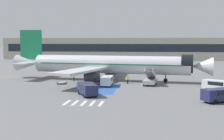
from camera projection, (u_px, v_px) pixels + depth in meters
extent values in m
plane|color=slate|center=(118.00, 81.00, 65.11)|extent=(600.00, 600.00, 0.00)
cube|color=gold|center=(110.00, 81.00, 66.30)|extent=(76.50, 11.32, 0.01)
cube|color=#2856A8|center=(103.00, 88.00, 55.70)|extent=(5.12, 13.16, 0.01)
cube|color=silver|center=(67.00, 103.00, 42.73)|extent=(0.44, 3.60, 0.01)
cube|color=silver|center=(75.00, 103.00, 42.59)|extent=(0.44, 3.60, 0.01)
cube|color=silver|center=(84.00, 103.00, 42.45)|extent=(0.44, 3.60, 0.01)
cube|color=silver|center=(92.00, 103.00, 42.31)|extent=(0.44, 3.60, 0.01)
cube|color=silver|center=(101.00, 103.00, 42.16)|extent=(0.44, 3.60, 0.01)
cylinder|color=silver|center=(110.00, 64.00, 65.98)|extent=(33.47, 8.51, 3.76)
cone|color=silver|center=(202.00, 66.00, 61.12)|extent=(4.62, 4.24, 3.69)
cone|color=silver|center=(28.00, 63.00, 71.04)|extent=(6.10, 4.38, 3.61)
cylinder|color=black|center=(187.00, 64.00, 61.81)|extent=(2.78, 4.08, 3.80)
cube|color=#197A4C|center=(110.00, 64.00, 65.96)|extent=(30.85, 8.20, 0.24)
cube|color=silver|center=(107.00, 64.00, 75.00)|extent=(4.59, 16.16, 0.44)
cylinder|color=#38383D|center=(111.00, 70.00, 73.37)|extent=(2.91, 2.39, 2.03)
cube|color=silver|center=(82.00, 70.00, 58.76)|extent=(8.86, 16.76, 0.44)
cylinder|color=#38383D|center=(92.00, 76.00, 59.83)|extent=(2.91, 2.39, 2.03)
cube|color=#197A4C|center=(31.00, 44.00, 70.43)|extent=(5.26, 1.11, 6.48)
cube|color=silver|center=(41.00, 61.00, 74.09)|extent=(4.22, 6.44, 0.24)
cube|color=silver|center=(25.00, 63.00, 67.22)|extent=(4.22, 6.44, 0.24)
cylinder|color=#38383D|center=(166.00, 74.00, 63.11)|extent=(0.20, 0.20, 2.65)
cylinder|color=black|center=(166.00, 80.00, 63.24)|extent=(0.87, 0.40, 0.84)
cylinder|color=#38383D|center=(107.00, 71.00, 69.43)|extent=(0.24, 0.24, 2.33)
cylinder|color=black|center=(107.00, 76.00, 69.54)|extent=(1.17, 0.75, 1.10)
cylinder|color=#38383D|center=(99.00, 74.00, 63.70)|extent=(0.24, 0.24, 2.33)
cylinder|color=black|center=(99.00, 79.00, 63.81)|extent=(1.17, 0.75, 1.10)
cube|color=#ADB2BA|center=(150.00, 81.00, 59.55)|extent=(2.87, 5.07, 0.70)
cylinder|color=black|center=(147.00, 82.00, 61.44)|extent=(0.32, 0.72, 0.70)
cylinder|color=black|center=(156.00, 82.00, 60.96)|extent=(0.32, 0.72, 0.70)
cylinder|color=black|center=(144.00, 84.00, 58.22)|extent=(0.32, 0.72, 0.70)
cylinder|color=black|center=(154.00, 85.00, 57.73)|extent=(0.32, 0.72, 0.70)
cube|color=#4C4C51|center=(150.00, 75.00, 59.44)|extent=(2.01, 4.30, 1.80)
cube|color=#4C4C51|center=(152.00, 70.00, 61.56)|extent=(1.79, 1.33, 0.12)
cube|color=silver|center=(146.00, 73.00, 59.60)|extent=(0.70, 4.40, 2.53)
cube|color=silver|center=(154.00, 73.00, 59.20)|extent=(0.70, 4.40, 2.53)
cube|color=#38383D|center=(93.00, 69.00, 86.22)|extent=(9.10, 3.95, 0.60)
cube|color=silver|center=(108.00, 67.00, 84.96)|extent=(2.33, 2.67, 1.60)
cube|color=black|center=(112.00, 66.00, 84.65)|extent=(0.38, 1.98, 0.70)
cylinder|color=#B7BCC4|center=(92.00, 63.00, 86.19)|extent=(6.40, 3.48, 2.50)
cylinder|color=gold|center=(92.00, 63.00, 86.19)|extent=(0.77, 2.57, 2.55)
cylinder|color=black|center=(108.00, 70.00, 86.28)|extent=(0.99, 0.44, 0.96)
cylinder|color=black|center=(106.00, 70.00, 84.01)|extent=(0.99, 0.44, 0.96)
cylinder|color=black|center=(93.00, 69.00, 87.52)|extent=(0.99, 0.44, 0.96)
cylinder|color=black|center=(90.00, 70.00, 85.26)|extent=(0.99, 0.44, 0.96)
cylinder|color=black|center=(85.00, 69.00, 88.22)|extent=(0.99, 0.44, 0.96)
cylinder|color=black|center=(82.00, 70.00, 85.95)|extent=(0.99, 0.44, 0.96)
cube|color=#1E234C|center=(220.00, 94.00, 42.99)|extent=(5.59, 4.33, 1.58)
cube|color=black|center=(220.00, 92.00, 42.96)|extent=(3.53, 3.18, 0.57)
cylinder|color=black|center=(206.00, 100.00, 43.28)|extent=(0.66, 0.49, 0.64)
cylinder|color=black|center=(215.00, 102.00, 41.60)|extent=(0.66, 0.49, 0.64)
cube|color=silver|center=(218.00, 85.00, 51.46)|extent=(5.05, 4.45, 1.63)
cube|color=black|center=(218.00, 83.00, 51.43)|extent=(3.31, 3.16, 0.59)
cylinder|color=black|center=(224.00, 92.00, 49.86)|extent=(0.63, 0.54, 0.64)
cylinder|color=black|center=(212.00, 89.00, 53.21)|extent=(0.63, 0.54, 0.64)
cylinder|color=black|center=(207.00, 90.00, 51.95)|extent=(0.63, 0.54, 0.64)
cube|color=#1E234C|center=(87.00, 89.00, 48.08)|extent=(4.08, 5.46, 1.56)
cube|color=black|center=(87.00, 86.00, 48.05)|extent=(3.07, 3.42, 0.56)
cylinder|color=black|center=(96.00, 95.00, 46.98)|extent=(0.47, 0.66, 0.64)
cylinder|color=black|center=(84.00, 96.00, 46.36)|extent=(0.47, 0.66, 0.64)
cylinder|color=black|center=(90.00, 92.00, 49.94)|extent=(0.47, 0.66, 0.64)
cylinder|color=black|center=(79.00, 92.00, 49.32)|extent=(0.47, 0.66, 0.64)
cube|color=silver|center=(107.00, 80.00, 58.15)|extent=(1.89, 4.49, 1.53)
cube|color=black|center=(107.00, 79.00, 58.12)|extent=(1.91, 2.47, 0.55)
cylinder|color=black|center=(104.00, 83.00, 59.70)|extent=(0.20, 0.64, 0.64)
cylinder|color=black|center=(112.00, 83.00, 59.49)|extent=(0.20, 0.64, 0.64)
cylinder|color=black|center=(101.00, 85.00, 56.95)|extent=(0.20, 0.64, 0.64)
cylinder|color=black|center=(111.00, 86.00, 56.74)|extent=(0.20, 0.64, 0.64)
cube|color=gray|center=(62.00, 82.00, 61.47)|extent=(1.71, 2.72, 0.12)
cylinder|color=black|center=(64.00, 83.00, 60.42)|extent=(0.13, 0.41, 0.40)
cylinder|color=black|center=(57.00, 83.00, 60.47)|extent=(0.13, 0.41, 0.40)
cylinder|color=black|center=(66.00, 82.00, 62.49)|extent=(0.13, 0.41, 0.40)
cylinder|color=black|center=(60.00, 82.00, 62.54)|extent=(0.13, 0.41, 0.40)
cylinder|color=gray|center=(64.00, 82.00, 60.23)|extent=(0.05, 0.05, 0.55)
cylinder|color=gray|center=(57.00, 82.00, 60.28)|extent=(0.05, 0.05, 0.55)
cylinder|color=gray|center=(66.00, 80.00, 62.61)|extent=(0.05, 0.05, 0.55)
cylinder|color=gray|center=(60.00, 80.00, 62.66)|extent=(0.05, 0.05, 0.55)
cylinder|color=#191E38|center=(89.00, 80.00, 64.42)|extent=(0.14, 0.14, 0.83)
cylinder|color=#191E38|center=(89.00, 80.00, 64.46)|extent=(0.14, 0.14, 0.83)
cube|color=yellow|center=(89.00, 76.00, 64.37)|extent=(0.44, 0.27, 0.66)
cube|color=silver|center=(89.00, 76.00, 64.37)|extent=(0.45, 0.28, 0.06)
sphere|color=#9E704C|center=(89.00, 74.00, 64.33)|extent=(0.22, 0.22, 0.22)
cylinder|color=#191E38|center=(128.00, 82.00, 61.47)|extent=(0.14, 0.14, 0.79)
cylinder|color=#191E38|center=(127.00, 82.00, 61.40)|extent=(0.14, 0.14, 0.79)
cube|color=yellow|center=(128.00, 78.00, 61.37)|extent=(0.47, 0.40, 0.62)
cube|color=silver|center=(128.00, 78.00, 61.37)|extent=(0.49, 0.42, 0.06)
sphere|color=tan|center=(128.00, 76.00, 61.33)|extent=(0.21, 0.21, 0.21)
cylinder|color=#191E38|center=(74.00, 79.00, 65.45)|extent=(0.14, 0.14, 0.86)
cylinder|color=#191E38|center=(74.00, 79.00, 65.59)|extent=(0.14, 0.14, 0.86)
cube|color=orange|center=(74.00, 75.00, 65.45)|extent=(0.43, 0.47, 0.68)
cube|color=silver|center=(74.00, 75.00, 65.45)|extent=(0.45, 0.48, 0.06)
sphere|color=tan|center=(74.00, 73.00, 65.41)|extent=(0.23, 0.23, 0.23)
cube|color=#B2AD9E|center=(141.00, 49.00, 140.91)|extent=(125.35, 12.00, 9.68)
cube|color=#19232D|center=(141.00, 48.00, 134.89)|extent=(120.33, 0.10, 3.39)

